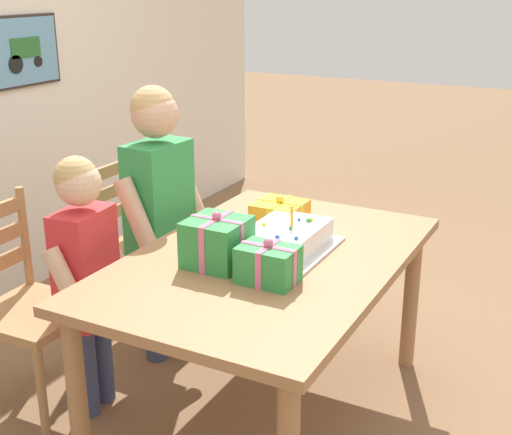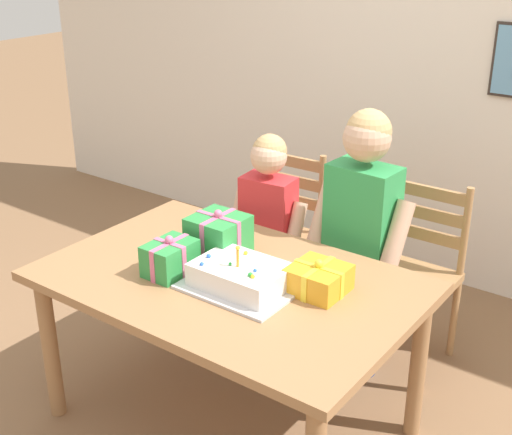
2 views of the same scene
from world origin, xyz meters
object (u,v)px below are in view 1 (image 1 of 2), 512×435
Objects in this scene: gift_box_red_large at (268,264)px; gift_box_beside_cake at (280,213)px; birthday_cake at (286,239)px; chair_left at (25,307)px; dining_table at (267,276)px; child_younger at (86,262)px; gift_box_corner_small at (217,242)px; chair_right at (140,245)px; child_older at (159,198)px.

gift_box_beside_cake is (0.57, 0.23, -0.02)m from gift_box_red_large.
birthday_cake is 1.13m from chair_left.
gift_box_red_large is at bearing -79.97° from chair_left.
birthday_cake reaches higher than dining_table.
gift_box_beside_cake is at bearing 30.79° from birthday_cake.
child_younger reaches higher than dining_table.
birthday_cake is 0.82m from child_younger.
gift_box_corner_small reaches higher than dining_table.
gift_box_beside_cake is 0.87m from chair_right.
gift_box_red_large is at bearing -102.95° from gift_box_corner_small.
birthday_cake reaches higher than chair_right.
child_younger is (-0.13, 0.55, -0.14)m from gift_box_corner_small.
gift_box_red_large reaches higher than gift_box_beside_cake.
gift_box_beside_cake is at bearing 18.14° from dining_table.
gift_box_corner_small is 0.58m from child_younger.
chair_right is (0.05, 0.81, -0.32)m from gift_box_beside_cake.
birthday_cake reaches higher than gift_box_red_large.
gift_box_corner_small reaches higher than gift_box_red_large.
gift_box_corner_small is at bearing 145.85° from birthday_cake.
birthday_cake is 1.06m from chair_right.
gift_box_beside_cake is at bearing -47.29° from chair_left.
chair_right is 0.82× the size of child_younger.
dining_table is 1.35× the size of child_younger.
gift_box_red_large is (-0.31, -0.07, 0.02)m from birthday_cake.
gift_box_corner_small is 0.25× the size of chair_left.
child_older reaches higher than dining_table.
chair_right is at bearing 20.08° from child_younger.
child_older is (0.64, -0.25, 0.34)m from chair_left.
birthday_cake is 0.48× the size of chair_left.
gift_box_corner_small is (0.06, 0.24, 0.02)m from gift_box_red_large.
gift_box_red_large reaches higher than dining_table.
gift_box_corner_small reaches higher than chair_left.
gift_box_red_large is 0.23× the size of chair_left.
dining_table is 1.15× the size of child_older.
gift_box_beside_cake is 0.51m from gift_box_corner_small.
dining_table is 7.12× the size of gift_box_red_large.
dining_table is at bearing 27.54° from gift_box_red_large.
gift_box_corner_small is 0.25× the size of chair_right.
child_younger reaches higher than gift_box_beside_cake.
gift_box_red_large is 0.61m from gift_box_beside_cake.
child_older is (0.45, 0.79, 0.01)m from gift_box_red_large.
chair_left is at bearing 116.97° from birthday_cake.
dining_table is 6.71× the size of gift_box_corner_small.
chair_left is at bearing 100.03° from gift_box_red_large.
gift_box_corner_small reaches higher than chair_right.
child_younger is at bearing 179.95° from child_older.
chair_left is 0.76m from child_older.
child_younger is (-0.07, 0.79, -0.12)m from gift_box_red_large.
gift_box_red_large is at bearing -84.96° from child_younger.
child_younger is (-0.52, 0.00, -0.13)m from child_older.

